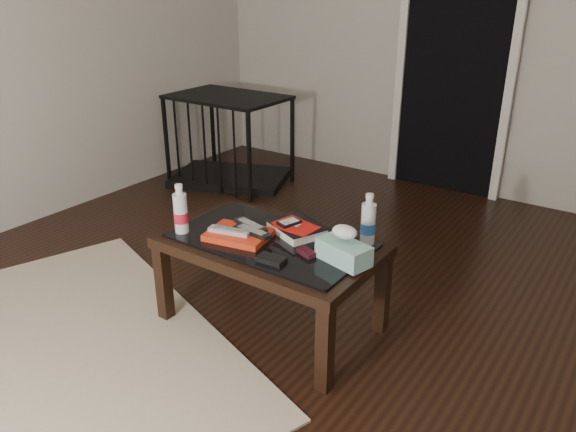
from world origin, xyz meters
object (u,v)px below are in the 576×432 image
(water_bottle_right, at_px, (368,219))
(tissue_box, at_px, (344,252))
(textbook, at_px, (297,228))
(water_bottle_left, at_px, (180,209))
(pet_crate, at_px, (230,154))
(coffee_table, at_px, (271,251))

(water_bottle_right, bearing_deg, tissue_box, -89.43)
(textbook, bearing_deg, water_bottle_left, -123.57)
(pet_crate, bearing_deg, textbook, -62.22)
(coffee_table, relative_size, water_bottle_right, 4.20)
(textbook, distance_m, water_bottle_right, 0.35)
(coffee_table, height_order, water_bottle_right, water_bottle_right)
(textbook, bearing_deg, coffee_table, -93.46)
(coffee_table, bearing_deg, textbook, 63.45)
(pet_crate, bearing_deg, water_bottle_left, -77.34)
(water_bottle_left, distance_m, tissue_box, 0.80)
(water_bottle_left, relative_size, water_bottle_right, 1.00)
(coffee_table, height_order, tissue_box, tissue_box)
(water_bottle_left, bearing_deg, pet_crate, 124.11)
(coffee_table, bearing_deg, water_bottle_left, -156.06)
(textbook, distance_m, tissue_box, 0.35)
(coffee_table, bearing_deg, pet_crate, 135.57)
(pet_crate, bearing_deg, coffee_table, -65.88)
(pet_crate, height_order, water_bottle_right, pet_crate)
(water_bottle_right, bearing_deg, textbook, -163.92)
(coffee_table, height_order, textbook, textbook)
(pet_crate, relative_size, water_bottle_left, 4.44)
(textbook, bearing_deg, pet_crate, 162.30)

